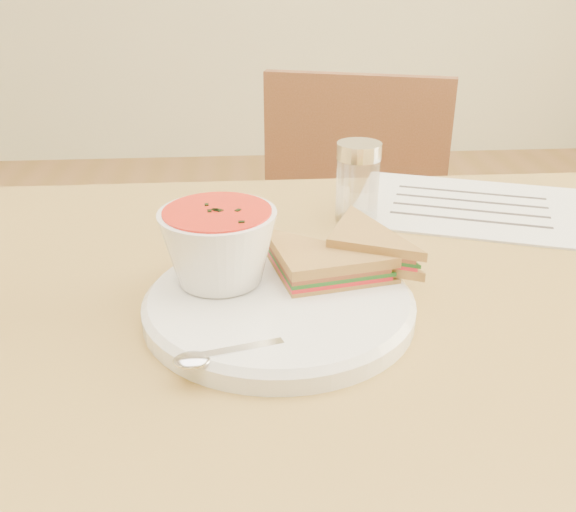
{
  "coord_description": "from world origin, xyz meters",
  "views": [
    {
      "loc": [
        -0.08,
        -0.56,
        1.06
      ],
      "look_at": [
        -0.03,
        -0.02,
        0.8
      ],
      "focal_mm": 40.0,
      "sensor_mm": 36.0,
      "label": 1
    }
  ],
  "objects_px": {
    "soup_bowl": "(219,250)",
    "chair_far": "(338,306)",
    "plate": "(279,306)",
    "condiment_shaker": "(358,182)"
  },
  "relations": [
    {
      "from": "soup_bowl",
      "to": "chair_far",
      "type": "bearing_deg",
      "value": 69.13
    },
    {
      "from": "soup_bowl",
      "to": "condiment_shaker",
      "type": "relative_size",
      "value": 1.11
    },
    {
      "from": "chair_far",
      "to": "plate",
      "type": "distance_m",
      "value": 0.68
    },
    {
      "from": "chair_far",
      "to": "condiment_shaker",
      "type": "bearing_deg",
      "value": 100.84
    },
    {
      "from": "plate",
      "to": "condiment_shaker",
      "type": "distance_m",
      "value": 0.26
    },
    {
      "from": "soup_bowl",
      "to": "condiment_shaker",
      "type": "xyz_separation_m",
      "value": [
        0.17,
        0.2,
        -0.0
      ]
    },
    {
      "from": "plate",
      "to": "soup_bowl",
      "type": "relative_size",
      "value": 2.29
    },
    {
      "from": "plate",
      "to": "soup_bowl",
      "type": "xyz_separation_m",
      "value": [
        -0.05,
        0.03,
        0.05
      ]
    },
    {
      "from": "soup_bowl",
      "to": "condiment_shaker",
      "type": "bearing_deg",
      "value": 49.57
    },
    {
      "from": "plate",
      "to": "condiment_shaker",
      "type": "bearing_deg",
      "value": 63.55
    }
  ]
}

